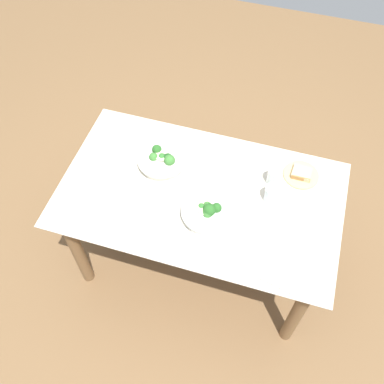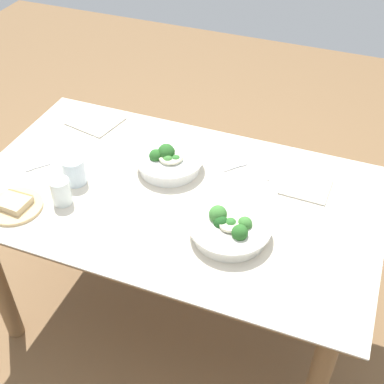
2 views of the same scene
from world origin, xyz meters
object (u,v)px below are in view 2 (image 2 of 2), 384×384
object	(u,v)px
broccoli_bowl_near	(169,161)
water_glass_center	(74,171)
fork_by_far_bowl	(237,167)
napkin_folded_upper	(306,187)
bread_side_plate	(15,205)
napkin_folded_lower	(96,121)
table_knife_left	(270,162)
fork_by_near_bowl	(36,168)
broccoli_bowl_far	(230,228)
water_glass_side	(61,191)

from	to	relation	value
broccoli_bowl_near	water_glass_center	xyz separation A→B (m)	(0.29, 0.20, 0.01)
fork_by_far_bowl	napkin_folded_upper	size ratio (longest dim) A/B	0.47
bread_side_plate	broccoli_bowl_near	bearing A→B (deg)	-136.34
water_glass_center	napkin_folded_lower	world-z (taller)	water_glass_center
table_knife_left	napkin_folded_lower	xyz separation A→B (m)	(0.77, -0.01, 0.00)
fork_by_far_bowl	fork_by_near_bowl	distance (m)	0.77
broccoli_bowl_near	napkin_folded_lower	size ratio (longest dim) A/B	1.30
fork_by_near_bowl	napkin_folded_upper	distance (m)	1.02
napkin_folded_lower	napkin_folded_upper	bearing A→B (deg)	173.48
fork_by_far_bowl	fork_by_near_bowl	bearing A→B (deg)	153.45
fork_by_near_bowl	water_glass_center	bearing A→B (deg)	127.08
broccoli_bowl_near	fork_by_far_bowl	world-z (taller)	broccoli_bowl_near
table_knife_left	napkin_folded_lower	world-z (taller)	napkin_folded_lower
fork_by_far_bowl	broccoli_bowl_near	bearing A→B (deg)	154.98
fork_by_near_bowl	table_knife_left	world-z (taller)	same
water_glass_center	bread_side_plate	bearing A→B (deg)	58.35
broccoli_bowl_near	water_glass_center	world-z (taller)	broccoli_bowl_near
broccoli_bowl_far	napkin_folded_upper	xyz separation A→B (m)	(-0.19, -0.34, -0.03)
broccoli_bowl_far	napkin_folded_lower	bearing A→B (deg)	-30.57
water_glass_side	fork_by_far_bowl	size ratio (longest dim) A/B	1.20
water_glass_side	napkin_folded_lower	xyz separation A→B (m)	(0.15, -0.50, -0.05)
table_knife_left	bread_side_plate	bearing A→B (deg)	-63.34
broccoli_bowl_far	water_glass_center	bearing A→B (deg)	-5.58
water_glass_side	napkin_folded_upper	world-z (taller)	water_glass_side
fork_by_far_bowl	fork_by_near_bowl	world-z (taller)	same
table_knife_left	fork_by_far_bowl	bearing A→B (deg)	-66.67
napkin_folded_upper	napkin_folded_lower	world-z (taller)	same
bread_side_plate	fork_by_near_bowl	distance (m)	0.22
water_glass_center	fork_by_far_bowl	world-z (taller)	water_glass_center
water_glass_side	fork_by_near_bowl	world-z (taller)	water_glass_side
broccoli_bowl_near	napkin_folded_upper	distance (m)	0.52
broccoli_bowl_near	napkin_folded_upper	xyz separation A→B (m)	(-0.51, -0.08, -0.03)
water_glass_side	napkin_folded_lower	size ratio (longest dim) A/B	0.49
broccoli_bowl_far	water_glass_side	bearing A→B (deg)	5.16
broccoli_bowl_near	napkin_folded_lower	distance (m)	0.46
broccoli_bowl_near	water_glass_side	bearing A→B (deg)	48.29
broccoli_bowl_near	napkin_folded_lower	world-z (taller)	broccoli_bowl_near
broccoli_bowl_far	water_glass_center	distance (m)	0.62
broccoli_bowl_near	water_glass_side	world-z (taller)	broccoli_bowl_near
water_glass_side	napkin_folded_upper	distance (m)	0.88
broccoli_bowl_near	fork_by_near_bowl	distance (m)	0.51
napkin_folded_upper	napkin_folded_lower	distance (m)	0.94
fork_by_near_bowl	napkin_folded_lower	bearing A→B (deg)	-146.55
water_glass_center	napkin_folded_upper	xyz separation A→B (m)	(-0.80, -0.27, -0.05)
broccoli_bowl_near	water_glass_center	bearing A→B (deg)	33.84
water_glass_center	table_knife_left	world-z (taller)	water_glass_center
table_knife_left	broccoli_bowl_near	bearing A→B (deg)	-73.48
water_glass_center	broccoli_bowl_far	bearing A→B (deg)	174.42
water_glass_center	fork_by_far_bowl	distance (m)	0.61
bread_side_plate	napkin_folded_upper	xyz separation A→B (m)	(-0.93, -0.48, -0.01)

